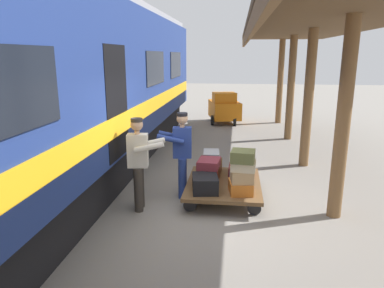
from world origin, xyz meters
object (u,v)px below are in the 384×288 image
luggage_cart (224,184)px  suitcase_yellow_case (240,161)px  train_car (37,95)px  suitcase_gray_aluminum (211,156)px  suitcase_navy_fabric (240,178)px  suitcase_burgundy_valise (209,163)px  suitcase_orange_carryall (240,187)px  suitcase_black_hardshell (205,184)px  suitcase_maroon_trunk (240,170)px  baggage_tug (224,108)px  porter_in_overalls (181,152)px  suitcase_red_plastic (207,174)px  suitcase_brown_leather (209,167)px  suitcase_tan_vintage (242,176)px  suitcase_olive_duffel (243,156)px  porter_by_door (139,161)px  suitcase_cream_canvas (243,166)px

luggage_cart → suitcase_yellow_case: suitcase_yellow_case is taller
train_car → suitcase_gray_aluminum: (-3.10, -1.18, -1.38)m
suitcase_navy_fabric → suitcase_burgundy_valise: size_ratio=0.84×
train_car → suitcase_orange_carryall: train_car is taller
train_car → suitcase_black_hardshell: size_ratio=31.53×
suitcase_maroon_trunk → baggage_tug: baggage_tug is taller
suitcase_burgundy_valise → porter_in_overalls: 0.59m
suitcase_red_plastic → suitcase_brown_leather: 0.53m
suitcase_navy_fabric → suitcase_burgundy_valise: (0.63, 0.00, 0.29)m
suitcase_tan_vintage → suitcase_olive_duffel: (-0.01, 0.04, 0.38)m
train_car → baggage_tug: bearing=-109.7°
suitcase_black_hardshell → suitcase_maroon_trunk: size_ratio=1.05×
train_car → suitcase_red_plastic: (-3.07, -0.64, -1.60)m
luggage_cart → suitcase_red_plastic: bearing=-0.0°
suitcase_burgundy_valise → porter_by_door: (1.20, 0.77, 0.23)m
suitcase_tan_vintage → suitcase_red_plastic: bearing=-38.6°
suitcase_black_hardshell → suitcase_brown_leather: 1.06m
suitcase_maroon_trunk → porter_by_door: size_ratio=0.32×
suitcase_red_plastic → suitcase_maroon_trunk: size_ratio=0.83×
suitcase_cream_canvas → baggage_tug: bearing=-85.7°
porter_in_overalls → suitcase_olive_duffel: bearing=157.4°
suitcase_black_hardshell → porter_in_overalls: size_ratio=0.33×
suitcase_olive_duffel → suitcase_gray_aluminum: (0.64, -1.11, -0.34)m
suitcase_olive_duffel → baggage_tug: 8.68m
suitcase_maroon_trunk → suitcase_brown_leather: (0.65, 0.00, 0.05)m
suitcase_orange_carryall → porter_by_door: size_ratio=0.28×
suitcase_burgundy_valise → suitcase_olive_duffel: (-0.65, 0.57, 0.33)m
suitcase_navy_fabric → suitcase_olive_duffel: 0.84m
suitcase_red_plastic → suitcase_cream_canvas: bearing=141.8°
luggage_cart → porter_in_overalls: (0.84, 0.08, 0.66)m
suitcase_burgundy_valise → baggage_tug: size_ratio=0.28×
suitcase_navy_fabric → suitcase_burgundy_valise: bearing=0.4°
suitcase_orange_carryall → suitcase_yellow_case: suitcase_yellow_case is taller
suitcase_orange_carryall → porter_by_door: (1.82, 0.24, 0.50)m
suitcase_brown_leather → suitcase_cream_canvas: size_ratio=1.38×
suitcase_maroon_trunk → suitcase_gray_aluminum: bearing=-1.1°
suitcase_navy_fabric → suitcase_olive_duffel: bearing=92.3°
baggage_tug → suitcase_gray_aluminum: bearing=89.9°
train_car → suitcase_red_plastic: 3.52m
suitcase_burgundy_valise → porter_by_door: bearing=32.7°
suitcase_navy_fabric → suitcase_cream_canvas: 0.70m
suitcase_gray_aluminum → porter_in_overalls: size_ratio=0.31×
suitcase_orange_carryall → suitcase_yellow_case: (0.00, -1.05, 0.18)m
train_car → suitcase_yellow_case: bearing=-162.8°
suitcase_tan_vintage → porter_by_door: (1.84, 0.24, 0.28)m
luggage_cart → suitcase_navy_fabric: size_ratio=4.36×
suitcase_tan_vintage → porter_in_overalls: bearing=-21.1°
suitcase_burgundy_valise → porter_in_overalls: bearing=7.6°
suitcase_navy_fabric → suitcase_tan_vintage: bearing=91.5°
suitcase_navy_fabric → baggage_tug: (0.61, -8.08, 0.23)m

